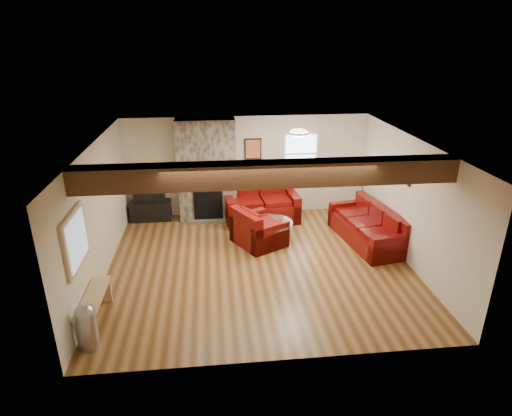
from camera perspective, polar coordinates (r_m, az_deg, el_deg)
The scene contains 18 objects.
room at distance 8.17m, azimuth 0.47°, elevation 0.11°, with size 8.00×8.00×8.00m.
oak_beam at distance 6.64m, azimuth 1.74°, elevation 4.55°, with size 6.00×0.36×0.38m, color #331C0F.
chimney_breast at distance 10.48m, azimuth -6.57°, elevation 4.83°, with size 1.40×0.67×2.50m.
back_window at distance 10.83m, azimuth 5.98°, elevation 7.25°, with size 0.90×0.08×1.10m, color silver, non-canonical shape.
hatch_window at distance 6.99m, azimuth -22.93°, elevation -3.97°, with size 0.08×1.00×0.90m, color tan, non-canonical shape.
ceiling_dome at distance 8.81m, azimuth 5.72°, elevation 9.75°, with size 0.40×0.40×0.18m, color white, non-canonical shape.
artwork_back at distance 10.61m, azimuth -0.41°, elevation 7.89°, with size 0.42×0.06×0.52m, color black, non-canonical shape.
artwork_right at distance 9.08m, azimuth 19.20°, elevation 4.49°, with size 0.06×0.55×0.42m, color black, non-canonical shape.
sofa_three at distance 9.76m, azimuth 14.54°, elevation -2.20°, with size 2.11×0.88×0.82m, color #490805, non-canonical shape.
loveseat at distance 10.55m, azimuth 0.69°, elevation 0.80°, with size 1.79×1.03×0.95m, color #490805, non-canonical shape.
armchair_red at distance 9.37m, azimuth 0.40°, elevation -2.45°, with size 1.03×0.90×0.83m, color #490805, non-canonical shape.
coffee_table at distance 9.51m, azimuth 1.96°, elevation -3.23°, with size 0.98×0.98×0.51m.
tv_cabinet at distance 10.95m, azimuth -13.81°, elevation -0.33°, with size 0.98×0.39×0.49m, color black.
television at distance 10.79m, azimuth -14.03°, elevation 1.98°, with size 0.78×0.10×0.45m, color black.
floor_lamp at distance 10.69m, azimuth 14.29°, elevation 5.26°, with size 0.40×0.40×1.56m.
pine_bench at distance 7.48m, azimuth -20.69°, elevation -12.55°, with size 0.30×1.27×0.47m, color tan, non-canonical shape.
pedal_bin at distance 6.92m, azimuth -21.61°, elevation -14.46°, with size 0.30×0.30×0.74m, color #9B9BA0, non-canonical shape.
coal_bucket at distance 10.15m, azimuth -2.91°, elevation -2.09°, with size 0.33×0.33×0.31m, color slate, non-canonical shape.
Camera 1 is at (-0.88, -7.52, 4.32)m, focal length 30.00 mm.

